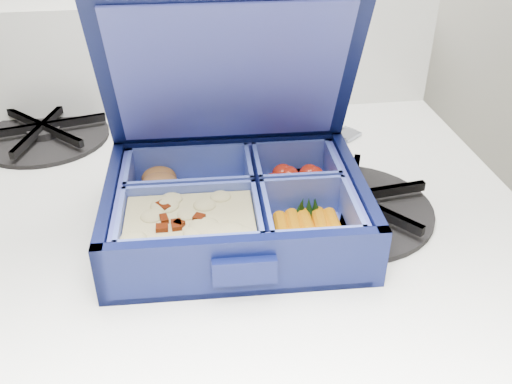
{
  "coord_description": "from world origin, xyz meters",
  "views": [
    {
      "loc": [
        0.36,
        1.16,
        1.32
      ],
      "look_at": [
        0.42,
        1.63,
        1.01
      ],
      "focal_mm": 40.0,
      "sensor_mm": 36.0,
      "label": 1
    }
  ],
  "objects": [
    {
      "name": "fork",
      "position": [
        0.5,
        1.76,
        0.98
      ],
      "size": [
        0.16,
        0.14,
        0.01
      ],
      "primitive_type": null,
      "rotation": [
        0.0,
        0.0,
        -0.89
      ],
      "color": "#8F94A7",
      "rests_on": "stove"
    },
    {
      "name": "burner_grate_rear",
      "position": [
        0.18,
        1.86,
        0.98
      ],
      "size": [
        0.2,
        0.2,
        0.02
      ],
      "primitive_type": "cylinder",
      "rotation": [
        0.0,
        0.0,
        0.25
      ],
      "color": "black",
      "rests_on": "stove"
    },
    {
      "name": "burner_grate",
      "position": [
        0.52,
        1.64,
        0.99
      ],
      "size": [
        0.2,
        0.2,
        0.03
      ],
      "primitive_type": "cylinder",
      "rotation": [
        0.0,
        0.0,
        0.14
      ],
      "color": "black",
      "rests_on": "stove"
    },
    {
      "name": "bento_box",
      "position": [
        0.4,
        1.62,
        1.0
      ],
      "size": [
        0.26,
        0.2,
        0.06
      ],
      "primitive_type": null,
      "rotation": [
        0.0,
        0.0,
        -0.04
      ],
      "color": "#080E39",
      "rests_on": "stove"
    }
  ]
}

